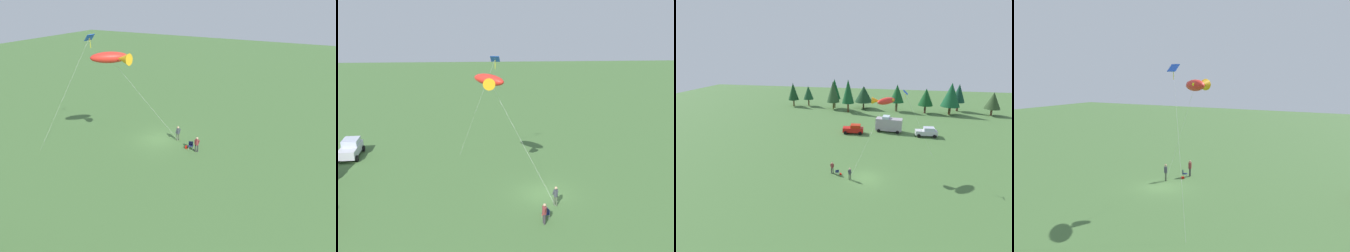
% 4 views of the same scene
% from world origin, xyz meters
% --- Properties ---
extents(ground_plane, '(160.00, 160.00, 0.00)m').
position_xyz_m(ground_plane, '(0.00, 0.00, 0.00)').
color(ground_plane, '#436935').
extents(person_kite_flyer, '(0.53, 0.53, 1.74)m').
position_xyz_m(person_kite_flyer, '(-2.14, -0.78, 1.02)').
color(person_kite_flyer, '#47523E').
rests_on(person_kite_flyer, ground).
extents(folding_chair, '(0.61, 0.61, 0.82)m').
position_xyz_m(folding_chair, '(-4.14, 0.27, 0.49)').
color(folding_chair, navy).
rests_on(folding_chair, ground).
extents(person_spectator, '(0.56, 0.41, 1.74)m').
position_xyz_m(person_spectator, '(-4.91, 0.57, 1.02)').
color(person_spectator, '#333033').
rests_on(person_spectator, ground).
extents(backpack_on_grass, '(0.34, 0.39, 0.22)m').
position_xyz_m(backpack_on_grass, '(-3.66, 0.37, 0.11)').
color(backpack_on_grass, '#B5140A').
rests_on(backpack_on_grass, ground).
extents(kite_large_fish, '(5.81, 7.02, 10.45)m').
position_xyz_m(kite_large_fish, '(1.71, 4.63, 9.92)').
color(kite_large_fish, red).
rests_on(kite_large_fish, ground).
extents(kite_diamond_blue, '(5.66, 4.38, 11.64)m').
position_xyz_m(kite_diamond_blue, '(4.82, 4.17, 10.86)').
color(kite_diamond_blue, blue).
rests_on(kite_diamond_blue, ground).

